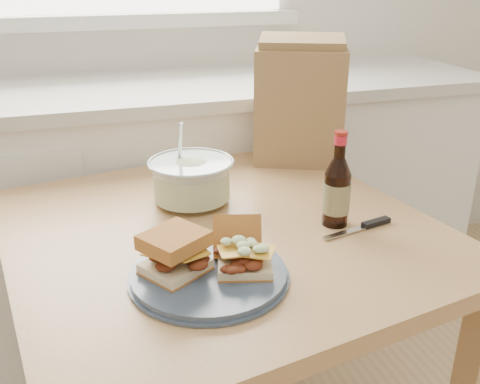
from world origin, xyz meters
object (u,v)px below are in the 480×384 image
object	(u,v)px
plate	(209,275)
coleslaw_bowl	(192,182)
dining_table	(222,268)
beer_bottle	(337,190)
paper_bag	(299,106)

from	to	relation	value
plate	coleslaw_bowl	bearing A→B (deg)	81.94
dining_table	coleslaw_bowl	world-z (taller)	coleslaw_bowl
coleslaw_bowl	beer_bottle	distance (m)	0.36
beer_bottle	paper_bag	distance (m)	0.45
coleslaw_bowl	plate	bearing A→B (deg)	-98.06
plate	coleslaw_bowl	xyz separation A→B (m)	(0.05, 0.36, 0.04)
dining_table	beer_bottle	distance (m)	0.32
plate	paper_bag	size ratio (longest dim) A/B	0.88
coleslaw_bowl	paper_bag	size ratio (longest dim) A/B	0.64
plate	beer_bottle	world-z (taller)	beer_bottle
coleslaw_bowl	beer_bottle	xyz separation A→B (m)	(0.28, -0.22, 0.03)
coleslaw_bowl	beer_bottle	bearing A→B (deg)	-37.73
dining_table	plate	size ratio (longest dim) A/B	3.61
dining_table	paper_bag	bearing A→B (deg)	36.70
dining_table	beer_bottle	xyz separation A→B (m)	(0.25, -0.07, 0.20)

